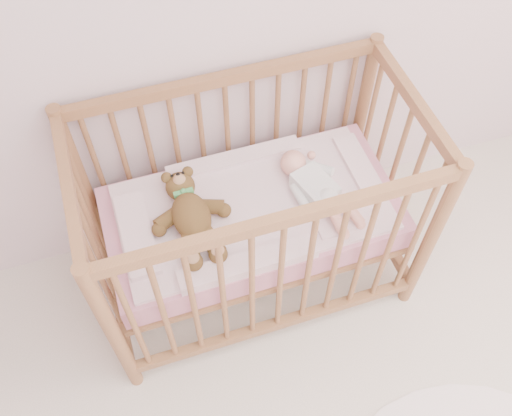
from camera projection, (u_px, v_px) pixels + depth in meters
name	position (u px, v px, depth m)	size (l,w,h in m)	color
crib	(252.00, 215.00, 2.41)	(1.36, 0.76, 1.00)	#9B6441
mattress	(252.00, 217.00, 2.42)	(1.22, 0.62, 0.13)	#D38391
blanket	(252.00, 207.00, 2.36)	(1.10, 0.58, 0.06)	#ECA3B1
baby	(315.00, 184.00, 2.34)	(0.24, 0.49, 0.12)	white
teddy_bear	(191.00, 215.00, 2.23)	(0.34, 0.48, 0.13)	brown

